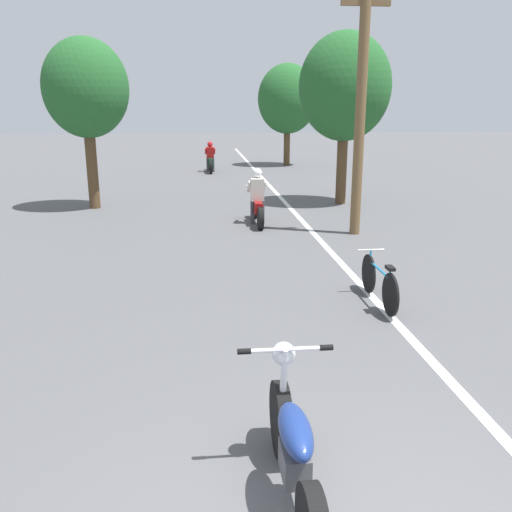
{
  "coord_description": "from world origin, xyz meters",
  "views": [
    {
      "loc": [
        -0.86,
        -2.64,
        2.99
      ],
      "look_at": [
        -0.06,
        4.83,
        0.9
      ],
      "focal_mm": 38.0,
      "sensor_mm": 36.0,
      "label": 1
    }
  ],
  "objects": [
    {
      "name": "lane_stripe_edge",
      "position": [
        1.9,
        12.83,
        0.0
      ],
      "size": [
        0.14,
        48.0,
        0.01
      ],
      "primitive_type": "cube",
      "color": "white",
      "rests_on": "ground"
    },
    {
      "name": "utility_pole",
      "position": [
        2.88,
        9.82,
        2.96
      ],
      "size": [
        1.1,
        0.24,
        5.74
      ],
      "color": "brown",
      "rests_on": "ground"
    },
    {
      "name": "roadside_tree_right_near",
      "position": [
        3.61,
        13.97,
        3.52
      ],
      "size": [
        2.79,
        2.51,
        5.14
      ],
      "color": "#513A23",
      "rests_on": "ground"
    },
    {
      "name": "roadside_tree_right_far",
      "position": [
        3.75,
        25.41,
        3.31
      ],
      "size": [
        3.0,
        2.7,
        5.05
      ],
      "color": "#513A23",
      "rests_on": "ground"
    },
    {
      "name": "roadside_tree_left",
      "position": [
        -3.98,
        13.99,
        3.44
      ],
      "size": [
        2.45,
        2.2,
        4.89
      ],
      "color": "#513A23",
      "rests_on": "ground"
    },
    {
      "name": "motorcycle_foreground",
      "position": [
        -0.19,
        0.87,
        0.45
      ],
      "size": [
        0.78,
        2.03,
        1.11
      ],
      "color": "black",
      "rests_on": "ground"
    },
    {
      "name": "motorcycle_rider_lead",
      "position": [
        0.66,
        11.23,
        0.55
      ],
      "size": [
        0.5,
        2.02,
        1.45
      ],
      "color": "black",
      "rests_on": "ground"
    },
    {
      "name": "motorcycle_rider_far",
      "position": [
        -0.26,
        22.95,
        0.54
      ],
      "size": [
        0.5,
        2.18,
        1.4
      ],
      "color": "black",
      "rests_on": "ground"
    },
    {
      "name": "bicycle_parked",
      "position": [
        1.9,
        5.09,
        0.35
      ],
      "size": [
        0.44,
        1.69,
        0.75
      ],
      "color": "black",
      "rests_on": "ground"
    }
  ]
}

